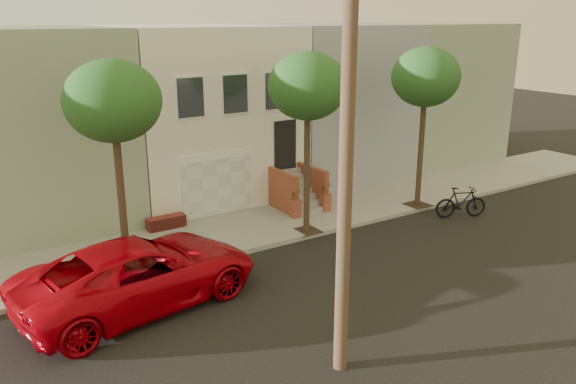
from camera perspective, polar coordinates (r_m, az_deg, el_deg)
ground at (r=17.33m, az=6.50°, el=-8.82°), size 90.00×90.00×0.00m
sidewalk at (r=21.34m, az=-2.61°, el=-3.41°), size 40.00×3.70×0.15m
house_row at (r=25.52m, az=-9.44°, el=8.07°), size 33.10×11.70×7.00m
tree_left at (r=16.64m, az=-16.95°, el=8.47°), size 2.70×2.57×6.30m
tree_mid at (r=19.45m, az=1.97°, el=10.33°), size 2.70×2.57×6.30m
tree_right at (r=23.02m, az=13.49°, el=10.93°), size 2.70×2.57×6.30m
pickup_truck at (r=16.10m, az=-14.46°, el=-7.80°), size 6.95×4.02×1.82m
motorcycle at (r=23.29m, az=16.77°, el=-0.98°), size 2.09×1.37×1.22m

